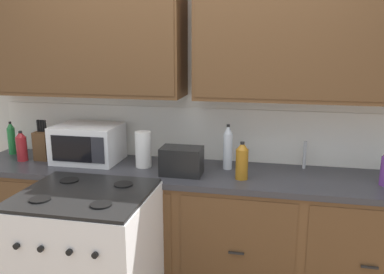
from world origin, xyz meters
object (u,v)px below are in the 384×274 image
Objects in this scene: stove_range at (89,265)px; paper_towel_roll at (143,149)px; bottle_clear at (228,147)px; bottle_red at (22,146)px; bottle_amber at (242,161)px; bottle_green at (12,138)px; knife_block at (44,145)px; toaster at (182,161)px; microwave at (88,143)px.

stove_range is 0.87m from paper_towel_roll.
bottle_clear is 1.39× the size of bottle_red.
bottle_green is at bearing 172.79° from bottle_amber.
paper_towel_roll is (0.82, -0.03, 0.01)m from knife_block.
stove_range is 3.75× the size of bottle_amber.
bottle_green is (-1.01, 0.76, 0.57)m from stove_range.
bottle_amber is (0.41, -0.01, 0.03)m from toaster.
knife_block is (-1.13, 0.15, 0.02)m from toaster.
bottle_amber is at bearing -7.21° from bottle_green.
bottle_amber is at bearing -9.90° from paper_towel_roll.
toaster is 1.08× the size of paper_towel_roll.
paper_towel_roll is 0.80× the size of bottle_clear.
paper_towel_roll is at bearing 159.58° from toaster.
bottle_red is at bearing -38.40° from bottle_green.
knife_block is at bearing 134.76° from stove_range.
bottle_amber is (1.54, -0.16, 0.01)m from knife_block.
bottle_clear is at bearing 43.86° from stove_range.
bottle_green is at bearing 174.49° from paper_towel_roll.
bottle_red is (-1.27, 0.07, 0.02)m from toaster.
knife_block is 0.16m from bottle_red.
paper_towel_roll reaches higher than bottle_amber.
bottle_green reaches higher than toaster.
bottle_clear reaches higher than bottle_green.
toaster is 0.35m from bottle_clear.
bottle_red is (-0.81, 0.60, 0.55)m from stove_range.
bottle_red is at bearing -177.31° from paper_towel_roll.
stove_range is 1.15m from bottle_red.
toaster is at bearing -3.21° from bottle_red.
microwave is at bearing 167.81° from toaster.
paper_towel_roll is at bearing 77.29° from stove_range.
stove_range is 1.98× the size of microwave.
microwave reaches higher than bottle_red.
knife_block reaches higher than bottle_green.
bottle_clear reaches higher than toaster.
bottle_clear is 1.28× the size of bottle_amber.
bottle_clear is (1.06, 0.02, 0.02)m from microwave.
stove_range is at bearing -45.24° from knife_block.
bottle_red is 1.68m from bottle_amber.
microwave is at bearing 10.67° from bottle_red.
bottle_clear is (1.42, 0.04, 0.04)m from knife_block.
bottle_green reaches higher than paper_towel_roll.
stove_range is 2.94× the size of bottle_clear.
stove_range is at bearing -65.96° from microwave.
bottle_amber is (1.88, -0.24, -0.01)m from bottle_green.
bottle_red is at bearing -175.62° from bottle_clear.
paper_towel_roll is at bearing 170.10° from bottle_amber.
paper_towel_roll is at bearing -5.51° from bottle_green.
bottle_amber is (1.68, -0.08, 0.01)m from bottle_red.
bottle_red is at bearing -151.98° from knife_block.
microwave reaches higher than toaster.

